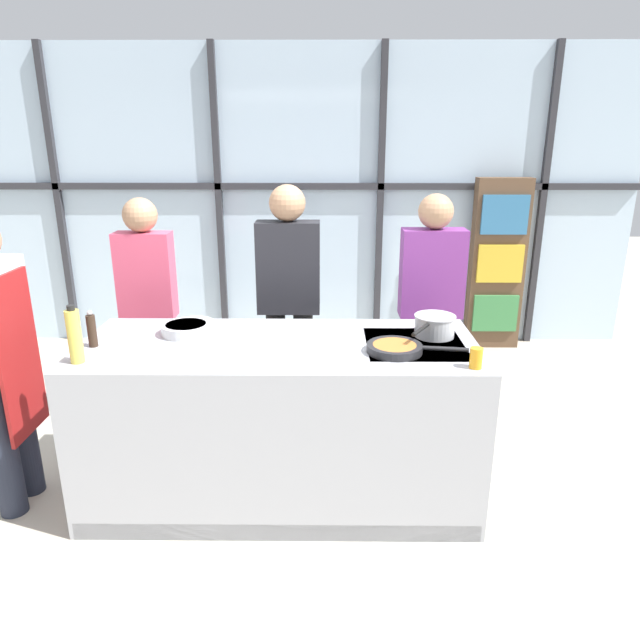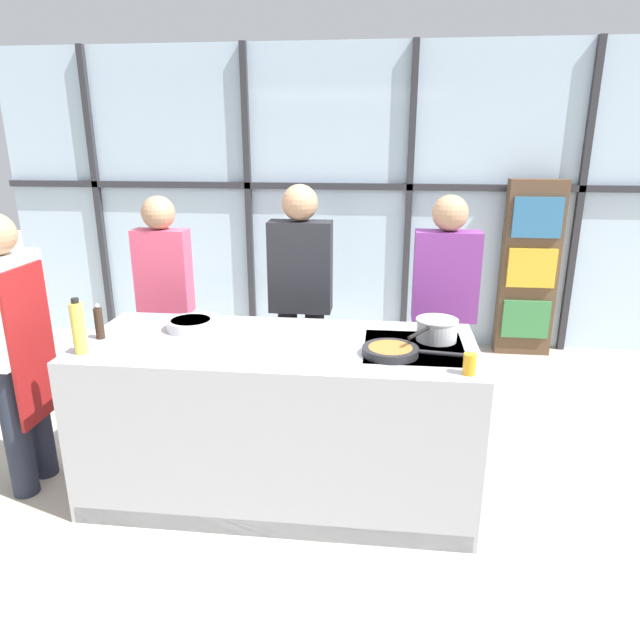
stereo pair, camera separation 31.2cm
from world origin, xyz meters
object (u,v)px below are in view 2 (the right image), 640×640
object	(u,v)px
spectator_far_left	(165,293)
white_plate	(200,319)
frying_pan	(392,351)
spectator_center_right	(444,303)
mixing_bowl	(191,324)
spectator_center_left	(301,293)
pepper_grinder	(99,322)
saucepan	(436,329)
juice_glass_near	(470,364)
chef	(14,341)
oil_bottle	(79,328)

from	to	relation	value
spectator_far_left	white_plate	bearing A→B (deg)	128.25
frying_pan	white_plate	world-z (taller)	frying_pan
spectator_center_right	mixing_bowl	world-z (taller)	spectator_center_right
spectator_center_left	mixing_bowl	size ratio (longest dim) A/B	6.16
spectator_far_left	frying_pan	size ratio (longest dim) A/B	3.13
frying_pan	mixing_bowl	bearing A→B (deg)	166.51
pepper_grinder	spectator_center_left	bearing A→B (deg)	42.92
mixing_bowl	spectator_far_left	bearing A→B (deg)	121.22
spectator_center_left	spectator_center_right	size ratio (longest dim) A/B	1.03
frying_pan	saucepan	distance (m)	0.35
spectator_center_left	juice_glass_near	size ratio (longest dim) A/B	16.66
spectator_far_left	saucepan	size ratio (longest dim) A/B	4.23
chef	pepper_grinder	bearing A→B (deg)	95.10
mixing_bowl	juice_glass_near	world-z (taller)	juice_glass_near
oil_bottle	saucepan	bearing A→B (deg)	12.45
spectator_far_left	mixing_bowl	xyz separation A→B (m)	(0.43, -0.71, 0.02)
oil_bottle	chef	bearing A→B (deg)	160.14
oil_bottle	white_plate	bearing A→B (deg)	54.16
frying_pan	mixing_bowl	world-z (taller)	mixing_bowl
frying_pan	saucepan	bearing A→B (deg)	45.86
oil_bottle	spectator_center_right	bearing A→B (deg)	30.42
spectator_center_left	mixing_bowl	world-z (taller)	spectator_center_left
spectator_center_right	white_plate	distance (m)	1.59
spectator_center_left	pepper_grinder	size ratio (longest dim) A/B	8.48
white_plate	spectator_far_left	bearing A→B (deg)	128.25
frying_pan	saucepan	size ratio (longest dim) A/B	1.35
spectator_far_left	white_plate	xyz separation A→B (m)	(0.42, -0.54, -0.00)
spectator_center_left	juice_glass_near	distance (m)	1.53
saucepan	oil_bottle	world-z (taller)	oil_bottle
spectator_center_right	juice_glass_near	size ratio (longest dim) A/B	16.10
juice_glass_near	white_plate	bearing A→B (deg)	156.68
spectator_far_left	spectator_center_left	bearing A→B (deg)	-180.00
white_plate	oil_bottle	bearing A→B (deg)	-125.84
white_plate	mixing_bowl	size ratio (longest dim) A/B	0.94
spectator_far_left	saucepan	distance (m)	1.96
spectator_far_left	spectator_center_right	bearing A→B (deg)	-180.00
frying_pan	juice_glass_near	bearing A→B (deg)	-30.09
saucepan	oil_bottle	distance (m)	1.87
spectator_center_right	spectator_far_left	bearing A→B (deg)	0.00
chef	spectator_far_left	bearing A→B (deg)	152.09
spectator_center_left	mixing_bowl	distance (m)	0.89
white_plate	oil_bottle	distance (m)	0.75
spectator_center_left	oil_bottle	distance (m)	1.49
white_plate	chef	bearing A→B (deg)	-155.86
spectator_center_left	saucepan	xyz separation A→B (m)	(0.85, -0.73, 0.02)
chef	oil_bottle	xyz separation A→B (m)	(0.50, -0.18, 0.16)
chef	juice_glass_near	size ratio (longest dim) A/B	15.85
frying_pan	pepper_grinder	size ratio (longest dim) A/B	2.57
spectator_center_left	oil_bottle	world-z (taller)	spectator_center_left
spectator_far_left	frying_pan	distance (m)	1.85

